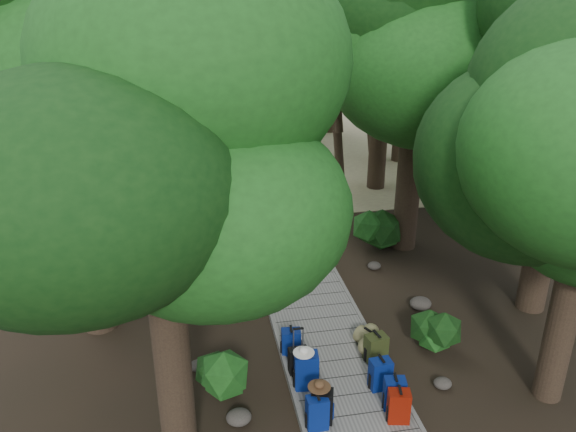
{
  "coord_description": "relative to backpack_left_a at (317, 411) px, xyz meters",
  "views": [
    {
      "loc": [
        -2.52,
        -11.18,
        6.95
      ],
      "look_at": [
        0.05,
        2.77,
        1.0
      ],
      "focal_mm": 35.0,
      "sensor_mm": 36.0,
      "label": 1
    }
  ],
  "objects": [
    {
      "name": "sun_lounger",
      "position": [
        3.36,
        14.49,
        -0.14
      ],
      "size": [
        0.69,
        1.82,
        0.57
      ],
      "primitive_type": null,
      "rotation": [
        0.0,
        0.0,
        0.06
      ],
      "color": "silver",
      "rests_on": "sand_beach"
    },
    {
      "name": "hat_brown",
      "position": [
        0.07,
        0.17,
        0.4
      ],
      "size": [
        0.38,
        0.38,
        0.12
      ],
      "primitive_type": null,
      "color": "#51351E",
      "rests_on": "backpack_left_b"
    },
    {
      "name": "rock_left_d",
      "position": [
        -1.22,
        7.17,
        -0.37
      ],
      "size": [
        0.31,
        0.28,
        0.17
      ],
      "primitive_type": null,
      "color": "#4C473F",
      "rests_on": "ground"
    },
    {
      "name": "tree_right_e",
      "position": [
        4.86,
        11.35,
        4.08
      ],
      "size": [
        5.04,
        5.04,
        9.07
      ],
      "primitive_type": null,
      "color": "black",
      "rests_on": "ground"
    },
    {
      "name": "tree_left_c",
      "position": [
        -3.23,
        6.86,
        3.48
      ],
      "size": [
        4.52,
        4.52,
        7.86
      ],
      "primitive_type": null,
      "color": "black",
      "rests_on": "ground"
    },
    {
      "name": "rock_right_a",
      "position": [
        2.55,
        0.67,
        -0.36
      ],
      "size": [
        0.34,
        0.31,
        0.19
      ],
      "primitive_type": null,
      "color": "#4C473F",
      "rests_on": "ground"
    },
    {
      "name": "tree_left_a",
      "position": [
        -2.23,
        0.05,
        3.5
      ],
      "size": [
        4.74,
        4.74,
        7.9
      ],
      "primitive_type": null,
      "color": "black",
      "rests_on": "ground"
    },
    {
      "name": "tree_right_d",
      "position": [
        6.64,
        8.57,
        4.68
      ],
      "size": [
        5.6,
        5.6,
        10.26
      ],
      "primitive_type": null,
      "color": "black",
      "rests_on": "ground"
    },
    {
      "name": "shrub_right_a",
      "position": [
        2.88,
        1.77,
        -0.03
      ],
      "size": [
        0.93,
        0.93,
        0.83
      ],
      "primitive_type": null,
      "color": "#194915",
      "rests_on": "ground"
    },
    {
      "name": "shrub_right_b",
      "position": [
        3.16,
        6.3,
        0.15
      ],
      "size": [
        1.33,
        1.33,
        1.2
      ],
      "primitive_type": null,
      "color": "#194915",
      "rests_on": "ground"
    },
    {
      "name": "backpack_right_b",
      "position": [
        1.41,
        0.22,
        -0.01
      ],
      "size": [
        0.4,
        0.31,
        0.65
      ],
      "primitive_type": null,
      "rotation": [
        0.0,
        0.0,
        -0.18
      ],
      "color": "navy",
      "rests_on": "boardwalk"
    },
    {
      "name": "palm_right_b",
      "position": [
        5.75,
        14.63,
        4.02
      ],
      "size": [
        4.63,
        4.63,
        8.95
      ],
      "primitive_type": null,
      "color": "#183E11",
      "rests_on": "ground"
    },
    {
      "name": "shrub_left_b",
      "position": [
        -1.45,
        4.67,
        -0.02
      ],
      "size": [
        0.96,
        0.96,
        0.87
      ],
      "primitive_type": null,
      "color": "#194915",
      "rests_on": "ground"
    },
    {
      "name": "hat_white",
      "position": [
        -0.03,
        0.97,
        0.52
      ],
      "size": [
        0.38,
        0.38,
        0.13
      ],
      "primitive_type": null,
      "color": "silver",
      "rests_on": "backpack_left_c"
    },
    {
      "name": "shrub_right_c",
      "position": [
        2.53,
        9.57,
        -0.12
      ],
      "size": [
        0.74,
        0.74,
        0.67
      ],
      "primitive_type": null,
      "color": "#194915",
      "rests_on": "ground"
    },
    {
      "name": "backpack_right_c",
      "position": [
        1.35,
        0.76,
        -0.01
      ],
      "size": [
        0.4,
        0.3,
        0.65
      ],
      "primitive_type": null,
      "rotation": [
        0.0,
        0.0,
        0.08
      ],
      "color": "navy",
      "rests_on": "boardwalk"
    },
    {
      "name": "backpack_right_d",
      "position": [
        1.53,
        1.53,
        -0.02
      ],
      "size": [
        0.45,
        0.37,
        0.62
      ],
      "primitive_type": null,
      "rotation": [
        0.0,
        0.0,
        0.2
      ],
      "color": "#343C19",
      "rests_on": "boardwalk"
    },
    {
      "name": "tree_back_c",
      "position": [
        5.25,
        19.59,
        3.57
      ],
      "size": [
        4.47,
        4.47,
        8.05
      ],
      "primitive_type": null,
      "color": "black",
      "rests_on": "ground"
    },
    {
      "name": "shrub_left_c",
      "position": [
        -1.95,
        8.74,
        0.11
      ],
      "size": [
        1.26,
        1.26,
        1.13
      ],
      "primitive_type": null,
      "color": "#194915",
      "rests_on": "ground"
    },
    {
      "name": "backpack_left_b",
      "position": [
        0.12,
        0.14,
        0.0
      ],
      "size": [
        0.42,
        0.35,
        0.67
      ],
      "primitive_type": null,
      "rotation": [
        0.0,
        0.0,
        -0.29
      ],
      "color": "black",
      "rests_on": "boardwalk"
    },
    {
      "name": "rock_right_c",
      "position": [
        2.79,
        5.34,
        -0.35
      ],
      "size": [
        0.35,
        0.32,
        0.19
      ],
      "primitive_type": null,
      "color": "#4C473F",
      "rests_on": "ground"
    },
    {
      "name": "backpack_left_c",
      "position": [
        0.04,
        1.02,
        0.06
      ],
      "size": [
        0.45,
        0.35,
        0.79
      ],
      "primitive_type": null,
      "rotation": [
        0.0,
        0.0,
        -0.11
      ],
      "color": "navy",
      "rests_on": "boardwalk"
    },
    {
      "name": "backpack_left_a",
      "position": [
        0.0,
        0.0,
        0.0
      ],
      "size": [
        0.36,
        0.26,
        0.66
      ],
      "primitive_type": null,
      "rotation": [
        0.0,
        0.0,
        0.03
      ],
      "color": "navy",
      "rests_on": "boardwalk"
    },
    {
      "name": "backpack_left_d",
      "position": [
        -0.04,
        2.06,
        -0.05
      ],
      "size": [
        0.4,
        0.31,
        0.57
      ],
      "primitive_type": null,
      "rotation": [
        0.0,
        0.0,
        -0.1
      ],
      "color": "navy",
      "rests_on": "boardwalk"
    },
    {
      "name": "rock_right_b",
      "position": [
        3.21,
        3.31,
        -0.31
      ],
      "size": [
        0.5,
        0.45,
        0.27
      ],
      "primitive_type": null,
      "color": "#4C473F",
      "rests_on": "ground"
    },
    {
      "name": "duffel_right_khaki",
      "position": [
        1.53,
        1.98,
        -0.15
      ],
      "size": [
        0.57,
        0.64,
        0.36
      ],
      "primitive_type": null,
      "rotation": [
        0.0,
        0.0,
        0.48
      ],
      "color": "olive",
      "rests_on": "boardwalk"
    },
    {
      "name": "rock_left_b",
      "position": [
        -1.88,
        2.02,
        -0.36
      ],
      "size": [
        0.35,
        0.31,
        0.19
      ],
      "primitive_type": null,
      "color": "#4C473F",
      "rests_on": "ground"
    },
    {
      "name": "backpack_right_a",
      "position": [
        1.37,
        -0.09,
        -0.01
      ],
      "size": [
        0.41,
        0.33,
        0.65
      ],
      "primitive_type": null,
      "rotation": [
        0.0,
        0.0,
        -0.21
      ],
      "color": "#8B1700",
      "rests_on": "boardwalk"
    },
    {
      "name": "tree_left_b",
      "position": [
        -3.91,
        3.92,
        4.63
      ],
      "size": [
        5.65,
        5.65,
        10.17
      ],
      "primitive_type": null,
      "color": "black",
      "rests_on": "ground"
    },
    {
      "name": "tree_right_f",
      "position": [
        6.91,
        14.36,
        4.44
      ],
      "size": [
        5.48,
        5.48,
        9.78
      ],
      "primitive_type": null,
      "color": "black",
      "rests_on": "ground"
    },
    {
      "name": "palm_right_c",
      "position": [
        3.27,
        16.91,
        3.48
      ],
      "size": [
        4.95,
        4.95,
        7.87
      ],
      "primitive_type": null,
      "color": "#183E11",
      "rests_on": "ground"
    },
    {
      "name": "tree_back_a",
      "position": [
        -0.77,
        19.13,
        3.99
      ],
      "size": [
        5.13,
        5.13,
        8.87
      ],
      "primitive_type": null,
      "color": "black",
      "rests_on": "ground"
    },
    {
      "name": "tree_right_b",
      "position": [
        5.73,
        2.92,
        4.08
      ],
      "size": [
        5.07,
        5.07,
        9.06
      ],
      "primitive_type": null,
      "color": "black",
      "rests_on": "ground"
    },
    {
      "name": "ground",
      "position": [
        0.74,
        4.16,
        -0.45
      ],
      "size": [
        120.0,
        120.0,
        0.0
      ],
      "primitive_type": "plane",
      "color": "black",
      "rests_on": "ground"
    },
    {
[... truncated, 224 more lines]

